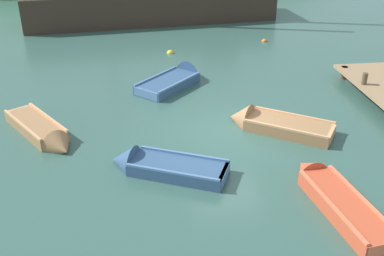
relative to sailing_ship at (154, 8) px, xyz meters
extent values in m
plane|color=#33564C|center=(1.67, -15.08, -0.73)|extent=(120.00, 120.00, 0.00)
cylinder|color=brown|center=(7.47, -10.86, -0.77)|extent=(0.28, 0.28, 1.11)
cylinder|color=brown|center=(7.37, -12.80, 0.01)|extent=(0.20, 0.20, 0.45)
cube|color=#38281E|center=(-0.15, -0.02, -0.19)|extent=(15.14, 5.30, 2.68)
cube|color=#9E7047|center=(-4.55, -14.24, -0.61)|extent=(2.38, 2.87, 0.48)
cone|color=#9E7047|center=(-3.56, -15.69, -0.61)|extent=(1.14, 1.09, 0.91)
cube|color=tan|center=(-5.32, -13.12, -0.54)|extent=(0.78, 0.59, 0.33)
cube|color=tan|center=(-4.27, -14.65, -0.43)|extent=(0.83, 0.65, 0.05)
cube|color=tan|center=(-4.83, -13.83, -0.43)|extent=(0.83, 0.65, 0.05)
cube|color=tan|center=(-4.91, -14.49, -0.34)|extent=(1.63, 2.33, 0.07)
cube|color=tan|center=(-4.19, -13.99, -0.34)|extent=(1.63, 2.33, 0.07)
cube|color=#335175|center=(-0.15, -17.36, -0.62)|extent=(2.90, 2.10, 0.46)
cone|color=#335175|center=(-1.69, -16.67, -0.62)|extent=(1.04, 1.23, 1.04)
cube|color=#4F75A1|center=(1.03, -17.89, -0.55)|extent=(0.51, 0.95, 0.32)
cube|color=#4F75A1|center=(-0.58, -17.17, -0.45)|extent=(0.58, 1.00, 0.05)
cube|color=#4F75A1|center=(0.28, -17.55, -0.45)|extent=(0.58, 1.00, 0.05)
cube|color=#4F75A1|center=(0.06, -16.89, -0.36)|extent=(2.44, 1.15, 0.07)
cube|color=#4F75A1|center=(-0.36, -17.82, -0.36)|extent=(2.44, 1.15, 0.07)
cube|color=#335175|center=(0.01, -11.04, -0.61)|extent=(2.77, 2.85, 0.47)
cone|color=#335175|center=(1.14, -9.81, -0.61)|extent=(1.35, 1.32, 1.22)
cube|color=#4F75A1|center=(-0.87, -11.99, -0.54)|extent=(0.93, 0.87, 0.33)
cube|color=#4F75A1|center=(0.32, -10.69, -0.44)|extent=(0.99, 0.94, 0.05)
cube|color=#4F75A1|center=(-0.31, -11.38, -0.44)|extent=(0.99, 0.94, 0.05)
cube|color=#4F75A1|center=(0.45, -11.45, -0.35)|extent=(1.84, 1.99, 0.07)
cube|color=#4F75A1|center=(-0.44, -10.63, -0.35)|extent=(1.84, 1.99, 0.07)
cube|color=#C64C2D|center=(3.69, -19.64, -0.59)|extent=(1.37, 3.13, 0.51)
cone|color=#C64C2D|center=(3.41, -17.78, -0.59)|extent=(0.99, 0.86, 0.89)
cube|color=#FF6E48|center=(3.90, -21.09, -0.51)|extent=(0.85, 0.24, 0.36)
cube|color=#FF6E48|center=(3.61, -19.12, -0.39)|extent=(0.88, 0.31, 0.05)
cube|color=#FF6E48|center=(3.76, -20.16, -0.39)|extent=(0.88, 0.31, 0.05)
cube|color=#FF6E48|center=(4.11, -19.58, -0.30)|extent=(0.52, 2.95, 0.07)
cube|color=#FF6E48|center=(3.26, -19.70, -0.30)|extent=(0.52, 2.95, 0.07)
cube|color=#9E7047|center=(3.68, -15.31, -0.61)|extent=(2.96, 2.52, 0.48)
cone|color=#9E7047|center=(2.24, -14.36, -0.61)|extent=(1.20, 1.32, 1.13)
cube|color=tan|center=(4.79, -16.05, -0.53)|extent=(0.69, 0.96, 0.34)
cube|color=tan|center=(3.27, -15.04, -0.43)|extent=(0.76, 1.01, 0.05)
cube|color=tan|center=(4.08, -15.58, -0.43)|extent=(0.76, 1.01, 0.05)
cube|color=tan|center=(3.98, -14.85, -0.34)|extent=(2.30, 1.57, 0.07)
cube|color=tan|center=(3.37, -15.77, -0.34)|extent=(2.30, 1.57, 0.07)
sphere|color=orange|center=(5.55, -5.25, -0.73)|extent=(0.30, 0.30, 0.30)
sphere|color=yellow|center=(0.45, -6.62, -0.73)|extent=(0.33, 0.33, 0.33)
camera|label=1|loc=(-1.05, -27.92, 6.24)|focal=42.30mm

